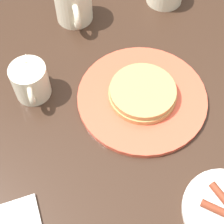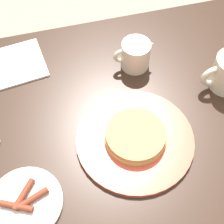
% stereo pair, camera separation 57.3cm
% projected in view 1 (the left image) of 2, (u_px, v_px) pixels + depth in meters
% --- Properties ---
extents(ground_plane, '(8.00, 8.00, 0.00)m').
position_uv_depth(ground_plane, '(124.00, 206.00, 1.36)').
color(ground_plane, gray).
extents(dining_table, '(1.27, 0.81, 0.73)m').
position_uv_depth(dining_table, '(132.00, 134.00, 0.84)').
color(dining_table, '#332116').
rests_on(dining_table, ground_plane).
extents(pancake_plate, '(0.28, 0.28, 0.04)m').
position_uv_depth(pancake_plate, '(142.00, 96.00, 0.73)').
color(pancake_plate, '#DB5138').
rests_on(pancake_plate, dining_table).
extents(coffee_mug, '(0.12, 0.09, 0.10)m').
position_uv_depth(coffee_mug, '(74.00, 3.00, 0.83)').
color(coffee_mug, beige).
rests_on(coffee_mug, dining_table).
extents(creamer_pitcher, '(0.11, 0.08, 0.09)m').
position_uv_depth(creamer_pitcher, '(30.00, 80.00, 0.72)').
color(creamer_pitcher, beige).
rests_on(creamer_pitcher, dining_table).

